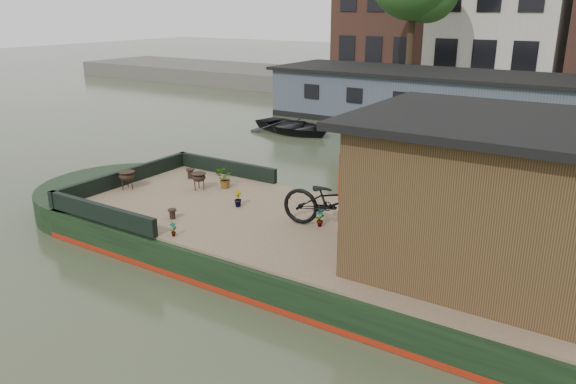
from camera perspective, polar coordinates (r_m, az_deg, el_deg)
The scene contains 18 objects.
ground at distance 10.43m, azimuth 6.58°, elevation -7.96°, with size 120.00×120.00×0.00m, color #25311F.
houseboat_hull at distance 10.90m, azimuth 0.34°, elevation -5.03°, with size 14.01×4.02×0.60m.
houseboat_deck at distance 10.17m, azimuth 6.70°, elevation -4.80°, with size 11.80×3.80×0.05m, color #836A51.
bow_bulwark at distance 12.99m, azimuth -13.67°, elevation 0.92°, with size 3.00×4.00×0.35m.
cabin at distance 9.06m, azimuth 19.46°, elevation -0.22°, with size 4.00×3.50×2.42m.
bicycle at distance 10.32m, azimuth 4.79°, elevation -0.99°, with size 0.72×2.06×1.08m, color black.
potted_plant_a at distance 10.56m, azimuth 3.22°, elevation -2.51°, with size 0.21×0.14×0.39m, color #A2432E.
potted_plant_b at distance 11.64m, azimuth -5.14°, elevation -0.66°, with size 0.19×0.15×0.34m, color brown.
potted_plant_c at distance 12.86m, azimuth -6.51°, elevation 1.34°, with size 0.38×0.33×0.43m, color #B54B34.
potted_plant_d at distance 11.41m, azimuth 11.40°, elevation -0.78°, with size 0.31×0.31×0.56m, color maroon.
potted_plant_e at distance 10.32m, azimuth -11.59°, elevation -3.72°, with size 0.14×0.10×0.27m, color maroon.
brazier_front at distance 12.81m, azimuth -9.03°, elevation 1.08°, with size 0.36×0.36×0.39m, color black, non-canonical shape.
brazier_rear at distance 13.21m, azimuth -16.02°, elevation 1.16°, with size 0.38×0.38×0.41m, color black, non-canonical shape.
bollard_port at distance 13.73m, azimuth -9.89°, elevation 1.86°, with size 0.20×0.20×0.23m, color black.
bollard_stbd at distance 11.19m, azimuth -11.67°, elevation -2.20°, with size 0.17×0.17×0.19m, color black.
dinghy at distance 21.61m, azimuth 0.55°, elevation 7.02°, with size 2.45×3.43×0.71m, color black.
far_houseboat at distance 23.08m, azimuth 22.65°, elevation 7.90°, with size 20.40×4.40×2.11m.
quay at distance 29.51m, azimuth 25.03°, elevation 8.57°, with size 60.00×6.00×0.90m, color #47443F.
Camera 1 is at (4.06, -8.43, 4.60)m, focal length 35.00 mm.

